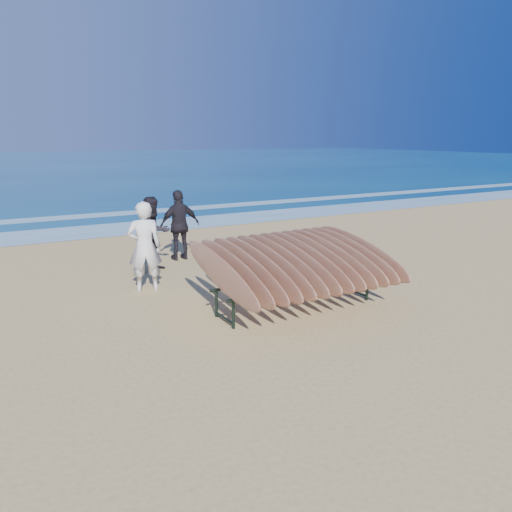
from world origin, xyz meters
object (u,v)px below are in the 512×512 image
at_px(surfboard_rack, 296,262).
at_px(person_dark_a, 154,234).
at_px(person_dark_b, 180,225).
at_px(person_white, 145,247).

xyz_separation_m(surfboard_rack, person_dark_a, (-1.43, 3.91, -0.00)).
relative_size(person_dark_a, person_dark_b, 0.98).
xyz_separation_m(person_white, person_dark_a, (0.67, 1.47, -0.05)).
height_order(person_dark_a, person_dark_b, person_dark_b).
relative_size(person_white, person_dark_b, 1.03).
distance_m(surfboard_rack, person_white, 3.22).
height_order(surfboard_rack, person_white, person_white).
bearing_deg(surfboard_rack, person_white, 129.80).
xyz_separation_m(surfboard_rack, person_white, (-2.10, 2.44, 0.05)).
relative_size(surfboard_rack, person_white, 1.72).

